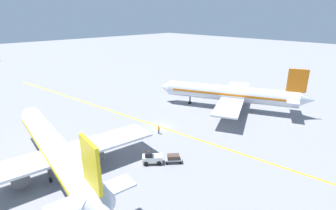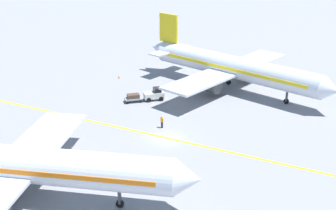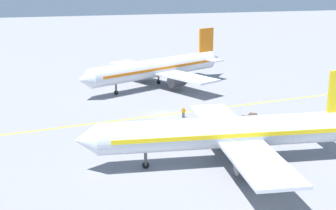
{
  "view_description": "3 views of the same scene",
  "coord_description": "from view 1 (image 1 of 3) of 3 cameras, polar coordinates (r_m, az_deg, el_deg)",
  "views": [
    {
      "loc": [
        -32.66,
        -35.87,
        21.49
      ],
      "look_at": [
        3.97,
        1.53,
        3.3
      ],
      "focal_mm": 28.0,
      "sensor_mm": 36.0,
      "label": 1
    },
    {
      "loc": [
        43.99,
        30.55,
        25.77
      ],
      "look_at": [
        0.16,
        0.32,
        4.64
      ],
      "focal_mm": 50.0,
      "sensor_mm": 36.0,
      "label": 2
    },
    {
      "loc": [
        -68.1,
        19.55,
        21.04
      ],
      "look_at": [
        -4.37,
        0.78,
        2.81
      ],
      "focal_mm": 50.0,
      "sensor_mm": 36.0,
      "label": 3
    }
  ],
  "objects": [
    {
      "name": "apron_yellow_centreline",
      "position": [
        53.06,
        -1.92,
        -4.74
      ],
      "size": [
        15.63,
        119.08,
        0.01
      ],
      "primitive_type": "cube",
      "rotation": [
        0.0,
        0.0,
        0.13
      ],
      "color": "yellow",
      "rests_on": "ground"
    },
    {
      "name": "baggage_cart_trailing",
      "position": [
        40.76,
        1.17,
        -11.41
      ],
      "size": [
        2.89,
        2.74,
        1.24
      ],
      "color": "gray",
      "rests_on": "ground"
    },
    {
      "name": "baggage_tug_white",
      "position": [
        40.54,
        -3.57,
        -11.4
      ],
      "size": [
        3.26,
        3.08,
        2.11
      ],
      "color": "white",
      "rests_on": "ground"
    },
    {
      "name": "ground_crew_worker",
      "position": [
        49.73,
        -2.04,
        -5.3
      ],
      "size": [
        0.32,
        0.56,
        1.68
      ],
      "color": "#23232D",
      "rests_on": "ground"
    },
    {
      "name": "traffic_cone_mid_apron",
      "position": [
        73.99,
        6.47,
        2.37
      ],
      "size": [
        0.32,
        0.32,
        0.55
      ],
      "primitive_type": "cone",
      "color": "orange",
      "rests_on": "ground"
    },
    {
      "name": "airplane_at_gate",
      "position": [
        39.99,
        -23.2,
        -8.93
      ],
      "size": [
        28.42,
        35.53,
        10.6
      ],
      "color": "silver",
      "rests_on": "ground"
    },
    {
      "name": "airplane_adjacent_stand",
      "position": [
        63.52,
        13.6,
        2.35
      ],
      "size": [
        27.59,
        33.48,
        10.6
      ],
      "color": "silver",
      "rests_on": "ground"
    },
    {
      "name": "ground_plane",
      "position": [
        53.06,
        -1.92,
        -4.75
      ],
      "size": [
        400.0,
        400.0,
        0.0
      ],
      "primitive_type": "plane",
      "color": "gray"
    }
  ]
}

